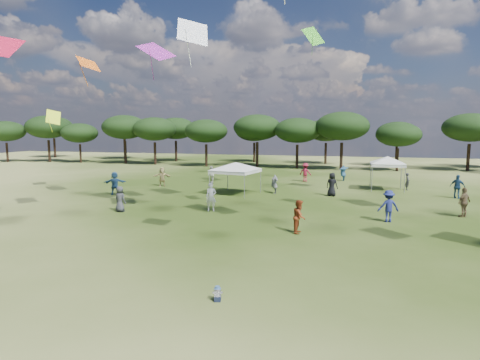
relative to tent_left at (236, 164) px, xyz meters
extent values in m
plane|color=#314514|center=(4.94, -21.86, -2.51)|extent=(140.00, 140.00, 0.00)
cylinder|color=black|center=(-44.15, 21.15, -0.96)|extent=(0.35, 0.35, 3.09)
ellipsoid|color=black|center=(-44.15, 21.15, 2.45)|extent=(6.01, 6.01, 3.24)
cylinder|color=black|center=(-37.87, 23.24, -0.75)|extent=(0.40, 0.40, 3.51)
ellipsoid|color=black|center=(-37.87, 23.24, 3.11)|extent=(6.82, 6.82, 3.68)
cylinder|color=black|center=(-32.01, 23.24, -1.05)|extent=(0.33, 0.33, 2.92)
ellipsoid|color=black|center=(-32.01, 23.24, 2.17)|extent=(5.67, 5.67, 3.06)
cylinder|color=black|center=(-24.12, 23.43, -0.76)|extent=(0.40, 0.40, 3.49)
ellipsoid|color=black|center=(-24.12, 23.43, 3.08)|extent=(6.79, 6.79, 3.66)
cylinder|color=black|center=(-18.97, 23.16, -0.85)|extent=(0.38, 0.38, 3.32)
ellipsoid|color=black|center=(-18.97, 23.16, 2.80)|extent=(6.44, 6.44, 3.47)
cylinder|color=black|center=(-10.56, 22.44, -0.93)|extent=(0.36, 0.36, 3.14)
ellipsoid|color=black|center=(-10.56, 22.44, 2.52)|extent=(6.11, 6.11, 3.29)
cylinder|color=black|center=(-3.44, 23.95, -0.77)|extent=(0.40, 0.40, 3.46)
ellipsoid|color=black|center=(-3.44, 23.95, 3.04)|extent=(6.73, 6.73, 3.63)
cylinder|color=black|center=(2.37, 22.77, -0.90)|extent=(0.37, 0.37, 3.21)
ellipsoid|color=black|center=(2.37, 22.77, 2.63)|extent=(6.24, 6.24, 3.36)
cylinder|color=black|center=(8.20, 22.32, -0.73)|extent=(0.41, 0.41, 3.56)
ellipsoid|color=black|center=(8.20, 22.32, 3.19)|extent=(6.91, 6.91, 3.73)
cylinder|color=black|center=(15.14, 22.65, -1.06)|extent=(0.33, 0.33, 2.88)
ellipsoid|color=black|center=(15.14, 22.65, 2.10)|extent=(5.60, 5.60, 3.02)
cylinder|color=black|center=(23.90, 25.12, -0.78)|extent=(0.39, 0.39, 3.44)
ellipsoid|color=black|center=(23.90, 25.12, 3.00)|extent=(6.69, 6.69, 3.60)
cylinder|color=black|center=(-43.99, 31.94, -0.72)|extent=(0.41, 0.41, 3.56)
ellipsoid|color=black|center=(-43.99, 31.94, 3.19)|extent=(6.92, 6.92, 3.73)
cylinder|color=black|center=(-29.15, 31.70, -0.69)|extent=(0.41, 0.41, 3.62)
ellipsoid|color=black|center=(-29.15, 31.70, 3.29)|extent=(7.03, 7.03, 3.79)
cylinder|color=black|center=(-18.45, 29.71, -0.82)|extent=(0.39, 0.39, 3.37)
ellipsoid|color=black|center=(-18.45, 29.71, 2.89)|extent=(6.54, 6.54, 3.53)
cylinder|color=black|center=(-5.57, 31.46, -0.95)|extent=(0.36, 0.36, 3.11)
ellipsoid|color=black|center=(-5.57, 31.46, 2.48)|extent=(6.05, 6.05, 3.26)
cylinder|color=black|center=(5.77, 30.67, -0.91)|extent=(0.37, 0.37, 3.20)
ellipsoid|color=black|center=(5.77, 30.67, 2.61)|extent=(6.21, 6.21, 3.35)
cylinder|color=black|center=(15.77, 29.49, -1.01)|extent=(0.34, 0.34, 2.99)
ellipsoid|color=black|center=(15.77, 29.49, 2.28)|extent=(5.81, 5.81, 3.13)
cylinder|color=gray|center=(-1.86, -1.23, -1.53)|extent=(0.06, 0.06, 1.95)
cylinder|color=gray|center=(1.23, -1.86, -1.53)|extent=(0.06, 0.06, 1.95)
cylinder|color=gray|center=(-1.23, 1.86, -1.53)|extent=(0.06, 0.06, 1.95)
cylinder|color=gray|center=(1.86, 1.23, -1.53)|extent=(0.06, 0.06, 1.95)
cube|color=silver|center=(0.00, 0.00, -0.60)|extent=(3.90, 3.90, 0.25)
pyramid|color=silver|center=(0.00, 0.00, 0.12)|extent=(6.61, 6.61, 0.60)
cylinder|color=gray|center=(11.00, 4.08, -1.36)|extent=(0.06, 0.06, 2.30)
cylinder|color=gray|center=(13.64, 4.05, -1.36)|extent=(0.06, 0.06, 2.30)
cylinder|color=gray|center=(11.03, 6.71, -1.36)|extent=(0.06, 0.06, 2.30)
cylinder|color=gray|center=(13.67, 6.69, -1.36)|extent=(0.06, 0.06, 2.30)
cube|color=silver|center=(12.33, 5.38, -0.26)|extent=(2.82, 2.82, 0.25)
pyramid|color=silver|center=(12.33, 5.38, 0.47)|extent=(5.69, 5.69, 0.60)
cube|color=black|center=(5.03, -20.28, -2.43)|extent=(0.25, 0.25, 0.16)
cube|color=black|center=(4.92, -20.16, -2.46)|extent=(0.12, 0.20, 0.08)
cube|color=black|center=(5.06, -20.12, -2.46)|extent=(0.12, 0.20, 0.08)
cube|color=white|center=(5.03, -20.28, -2.25)|extent=(0.23, 0.19, 0.21)
cylinder|color=white|center=(4.89, -20.26, -2.25)|extent=(0.11, 0.21, 0.13)
cylinder|color=white|center=(5.14, -20.20, -2.25)|extent=(0.11, 0.21, 0.13)
sphere|color=#E0B293|center=(5.03, -20.28, -2.11)|extent=(0.14, 0.14, 0.14)
cone|color=#5087BC|center=(5.03, -20.28, -2.08)|extent=(0.23, 0.23, 0.02)
cylinder|color=#5087BC|center=(5.03, -20.28, -2.05)|extent=(0.15, 0.15, 0.06)
imported|color=#313136|center=(14.09, 5.78, -1.75)|extent=(0.40, 0.58, 1.52)
imported|color=navy|center=(-9.42, -3.00, -1.55)|extent=(1.83, 1.32, 1.91)
imported|color=white|center=(0.31, -7.15, -1.57)|extent=(0.78, 0.63, 1.87)
imported|color=navy|center=(17.22, 2.22, -1.58)|extent=(1.17, 0.93, 1.86)
imported|color=black|center=(7.78, 0.85, -1.56)|extent=(1.08, 0.88, 1.90)
imported|color=#BBBAB0|center=(-4.19, 5.97, -1.68)|extent=(0.96, 1.01, 1.65)
imported|color=#9F8E57|center=(-7.85, 2.48, -1.61)|extent=(1.74, 0.91, 1.79)
imported|color=brown|center=(15.87, -4.94, -1.59)|extent=(1.10, 1.05, 1.83)
imported|color=#55565B|center=(3.09, 1.03, -1.73)|extent=(1.13, 1.98, 1.56)
imported|color=maroon|center=(4.84, 9.29, -1.55)|extent=(1.38, 1.02, 1.91)
imported|color=navy|center=(11.27, -7.47, -1.58)|extent=(1.34, 0.97, 1.86)
imported|color=navy|center=(8.57, 10.93, -1.69)|extent=(1.38, 2.05, 1.64)
imported|color=maroon|center=(6.57, -11.31, -1.64)|extent=(0.71, 0.89, 1.74)
imported|color=#34363A|center=(-5.32, -8.93, -1.66)|extent=(0.94, 0.74, 1.68)
plane|color=purple|center=(-2.65, -8.60, 7.58)|extent=(2.40, 2.10, 1.61)
plane|color=orange|center=(-9.08, -6.29, 7.45)|extent=(2.19, 2.54, 1.32)
plane|color=#D1F319|center=(-15.70, -2.13, 3.86)|extent=(1.47, 1.83, 1.45)
plane|color=green|center=(5.35, 8.90, 11.75)|extent=(2.57, 1.87, 2.29)
plane|color=white|center=(0.56, -10.68, 8.08)|extent=(2.36, 2.52, 1.85)
camera|label=1|loc=(8.80, -31.73, 2.90)|focal=30.00mm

